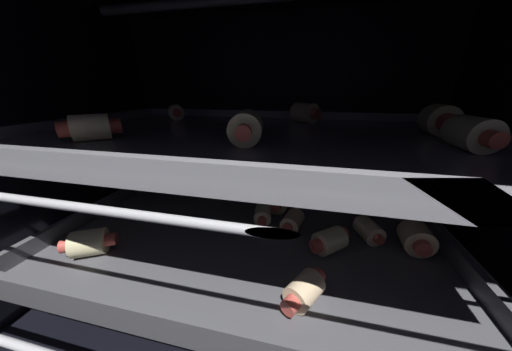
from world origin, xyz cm
name	(u,v)px	position (x,y,z in cm)	size (l,w,h in cm)	color
ground_plane	(250,291)	(0.00, 0.00, -0.60)	(60.79, 42.58, 1.20)	black
oven_wall_back	(274,131)	(0.00, 20.69, 20.57)	(60.79, 1.20, 41.13)	black
oven_wall_left	(55,147)	(-29.80, 0.00, 20.57)	(1.20, 40.18, 41.13)	black
oven_rack_lower	(250,238)	(0.00, 0.00, 9.16)	(55.65, 39.38, 0.72)	#B7B7BC
baking_tray_lower	(250,232)	(0.00, 0.00, 10.19)	(48.40, 30.80, 2.86)	#4C4C51
pig_in_blanket_lower_0	(330,241)	(10.29, -1.81, 11.76)	(4.82, 4.53, 2.75)	beige
pig_in_blanket_lower_1	(279,200)	(3.17, 6.79, 12.05)	(3.91, 5.42, 3.32)	beige
pig_in_blanket_lower_2	(416,238)	(20.27, 0.57, 12.08)	(3.52, 4.67, 3.39)	beige
pig_in_blanket_lower_3	(90,243)	(-16.97, -8.65, 11.90)	(5.67, 4.30, 3.03)	beige
pig_in_blanket_lower_4	(297,190)	(5.59, 11.44, 12.01)	(5.26, 3.91, 3.24)	beige
pig_in_blanket_lower_5	(263,213)	(1.27, 2.89, 11.61)	(2.88, 5.47, 2.43)	beige
pig_in_blanket_lower_6	(369,230)	(15.33, 1.66, 11.66)	(3.54, 5.23, 2.55)	beige
pig_in_blanket_lower_7	(293,221)	(5.66, 1.69, 11.64)	(3.21, 4.81, 2.50)	beige
pig_in_blanket_lower_8	(304,290)	(7.59, -9.65, 11.64)	(3.92, 5.31, 2.49)	beige
pig_in_blanket_lower_9	(332,197)	(11.47, 9.91, 12.02)	(4.30, 5.01, 3.27)	beige
oven_rack_upper	(249,142)	(0.00, 0.00, 22.76)	(55.45, 39.38, 0.51)	#B7B7BC
baking_tray_upper	(248,135)	(0.00, 0.00, 23.54)	(48.40, 30.80, 2.01)	gray
pig_in_blanket_upper_0	(471,133)	(19.88, -3.55, 25.20)	(2.85, 6.00, 2.71)	beige
pig_in_blanket_upper_1	(91,128)	(-13.78, -7.59, 25.11)	(4.73, 4.67, 2.52)	beige
pig_in_blanket_upper_2	(246,128)	(1.26, -5.54, 25.31)	(3.55, 6.01, 2.93)	beige
pig_in_blanket_upper_3	(176,112)	(-14.60, 8.97, 25.05)	(3.89, 4.88, 2.40)	beige
pig_in_blanket_upper_4	(305,113)	(6.04, 10.01, 25.27)	(4.80, 4.47, 2.84)	beige
pig_in_blanket_upper_5	(439,120)	(20.60, 3.44, 25.46)	(3.41, 5.08, 3.22)	beige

